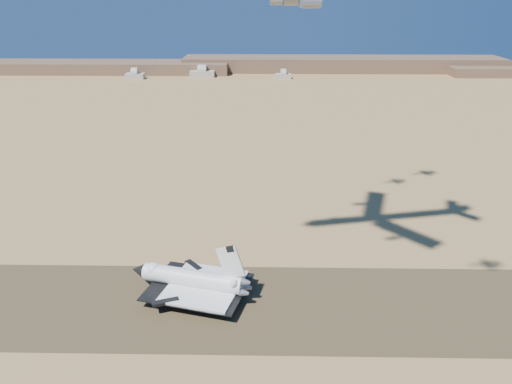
{
  "coord_description": "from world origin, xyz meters",
  "views": [
    {
      "loc": [
        18.26,
        -141.1,
        97.63
      ],
      "look_at": [
        15.46,
        8.0,
        37.82
      ],
      "focal_mm": 35.0,
      "sensor_mm": 36.0,
      "label": 1
    }
  ],
  "objects_px": {
    "crew_a": "(206,302)",
    "crew_c": "(209,309)",
    "crew_b": "(210,306)",
    "shuttle": "(192,280)"
  },
  "relations": [
    {
      "from": "shuttle",
      "to": "crew_a",
      "type": "xyz_separation_m",
      "value": [
        5.25,
        -5.63,
        -4.82
      ]
    },
    {
      "from": "crew_a",
      "to": "crew_c",
      "type": "xyz_separation_m",
      "value": [
        1.63,
        -4.07,
        0.01
      ]
    },
    {
      "from": "crew_a",
      "to": "crew_c",
      "type": "bearing_deg",
      "value": -148.35
    },
    {
      "from": "shuttle",
      "to": "crew_b",
      "type": "relative_size",
      "value": 27.92
    },
    {
      "from": "shuttle",
      "to": "crew_a",
      "type": "height_order",
      "value": "shuttle"
    },
    {
      "from": "crew_b",
      "to": "crew_c",
      "type": "bearing_deg",
      "value": 159.84
    },
    {
      "from": "shuttle",
      "to": "crew_a",
      "type": "relative_size",
      "value": 25.05
    },
    {
      "from": "crew_a",
      "to": "crew_c",
      "type": "height_order",
      "value": "crew_c"
    },
    {
      "from": "crew_a",
      "to": "crew_b",
      "type": "bearing_deg",
      "value": -130.75
    },
    {
      "from": "crew_b",
      "to": "crew_c",
      "type": "height_order",
      "value": "crew_c"
    }
  ]
}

